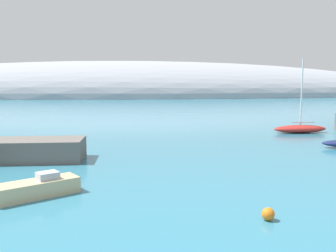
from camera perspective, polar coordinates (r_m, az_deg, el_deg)
name	(u,v)px	position (r m, az deg, el deg)	size (l,w,h in m)	color
distant_ridge	(139,96)	(185.33, -4.68, 4.77)	(316.68, 82.30, 35.39)	#999EA8
sailboat_red_mid_mooring	(300,128)	(48.78, 20.31, -0.34)	(7.00, 2.31, 9.39)	red
motorboat_sand_alongside_breakwater	(35,188)	(21.36, -20.38, -9.27)	(4.90, 3.69, 1.29)	#C6B284
mooring_buoy_orange	(268,214)	(17.46, 15.66, -13.35)	(0.60, 0.60, 0.60)	orange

